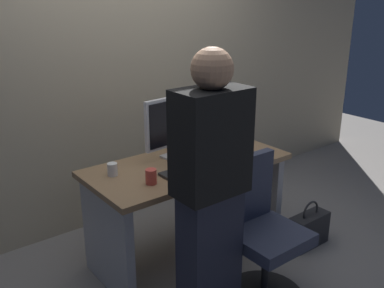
# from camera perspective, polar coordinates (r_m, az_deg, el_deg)

# --- Properties ---
(ground_plane) EXTENTS (9.00, 9.00, 0.00)m
(ground_plane) POSITION_cam_1_polar(r_m,az_deg,el_deg) (3.47, -0.52, -13.87)
(ground_plane) COLOR gray
(wall_back) EXTENTS (6.40, 0.10, 3.00)m
(wall_back) POSITION_cam_1_polar(r_m,az_deg,el_deg) (3.68, -9.37, 12.84)
(wall_back) COLOR tan
(wall_back) RESTS_ON ground
(desk) EXTENTS (1.45, 0.69, 0.74)m
(desk) POSITION_cam_1_polar(r_m,az_deg,el_deg) (3.22, -0.55, -6.16)
(desk) COLOR #93704C
(desk) RESTS_ON ground
(office_chair) EXTENTS (0.52, 0.52, 0.94)m
(office_chair) POSITION_cam_1_polar(r_m,az_deg,el_deg) (2.86, 8.87, -11.88)
(office_chair) COLOR black
(office_chair) RESTS_ON ground
(person_at_desk) EXTENTS (0.40, 0.24, 1.64)m
(person_at_desk) POSITION_cam_1_polar(r_m,az_deg,el_deg) (2.43, 2.39, -6.52)
(person_at_desk) COLOR #262838
(person_at_desk) RESTS_ON ground
(monitor) EXTENTS (0.54, 0.16, 0.46)m
(monitor) POSITION_cam_1_polar(r_m,az_deg,el_deg) (3.15, -2.09, 2.74)
(monitor) COLOR silver
(monitor) RESTS_ON desk
(keyboard) EXTENTS (0.43, 0.14, 0.02)m
(keyboard) POSITION_cam_1_polar(r_m,az_deg,el_deg) (2.98, -0.33, -3.29)
(keyboard) COLOR #262626
(keyboard) RESTS_ON desk
(mouse) EXTENTS (0.06, 0.10, 0.03)m
(mouse) POSITION_cam_1_polar(r_m,az_deg,el_deg) (3.14, 3.89, -1.94)
(mouse) COLOR white
(mouse) RESTS_ON desk
(cup_near_keyboard) EXTENTS (0.07, 0.07, 0.10)m
(cup_near_keyboard) POSITION_cam_1_polar(r_m,az_deg,el_deg) (2.78, -5.34, -4.23)
(cup_near_keyboard) COLOR #D84C3F
(cup_near_keyboard) RESTS_ON desk
(cup_by_monitor) EXTENTS (0.07, 0.07, 0.09)m
(cup_by_monitor) POSITION_cam_1_polar(r_m,az_deg,el_deg) (2.94, -10.30, -3.26)
(cup_by_monitor) COLOR white
(cup_by_monitor) RESTS_ON desk
(book_stack) EXTENTS (0.21, 0.16, 0.15)m
(book_stack) POSITION_cam_1_polar(r_m,az_deg,el_deg) (3.42, 3.93, 0.93)
(book_stack) COLOR black
(book_stack) RESTS_ON desk
(cell_phone) EXTENTS (0.10, 0.16, 0.01)m
(cell_phone) POSITION_cam_1_polar(r_m,az_deg,el_deg) (3.33, 7.19, -1.07)
(cell_phone) COLOR black
(cell_phone) RESTS_ON desk
(handbag) EXTENTS (0.34, 0.14, 0.38)m
(handbag) POSITION_cam_1_polar(r_m,az_deg,el_deg) (3.61, 14.94, -10.65)
(handbag) COLOR #262628
(handbag) RESTS_ON ground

